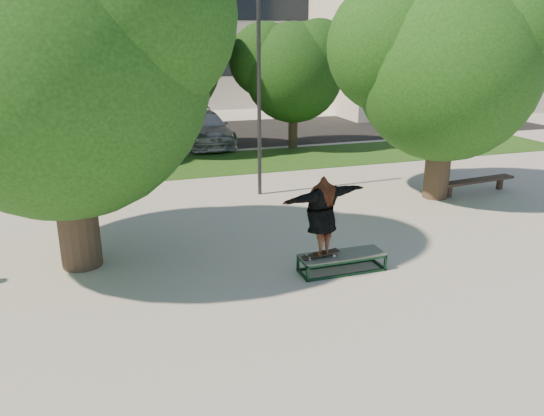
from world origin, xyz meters
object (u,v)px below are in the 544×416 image
object	(u,v)px
grind_box	(342,262)
car_silver_b	(203,128)
tree_right	(444,59)
lamppost	(259,92)
bench	(476,182)
car_grey	(175,118)
car_silver_a	(2,139)
tree_left	(53,51)
car_dark	(71,125)

from	to	relation	value
grind_box	car_silver_b	bearing A→B (deg)	90.27
tree_right	car_silver_b	distance (m)	12.04
lamppost	bench	size ratio (longest dim) A/B	2.10
tree_right	car_silver_b	bearing A→B (deg)	115.70
grind_box	car_grey	xyz separation A→B (m)	(-0.92, 17.50, 0.63)
grind_box	car_grey	bearing A→B (deg)	93.01
car_silver_a	car_grey	xyz separation A→B (m)	(7.51, 2.46, 0.18)
tree_left	car_dark	bearing A→B (deg)	91.95
tree_left	tree_right	world-z (taller)	tree_left
lamppost	car_silver_b	distance (m)	8.84
tree_right	car_grey	bearing A→B (deg)	113.61
tree_right	grind_box	size ratio (longest dim) A/B	3.62
car_silver_a	grind_box	bearing A→B (deg)	-56.93
tree_left	lamppost	xyz separation A→B (m)	(5.29, 3.91, -1.27)
tree_left	car_silver_b	distance (m)	13.95
lamppost	grind_box	size ratio (longest dim) A/B	3.39
tree_right	grind_box	world-z (taller)	tree_right
grind_box	car_silver_b	distance (m)	14.51
grind_box	car_grey	world-z (taller)	car_grey
tree_right	lamppost	world-z (taller)	tree_right
bench	car_dark	bearing A→B (deg)	125.87
car_dark	car_silver_b	distance (m)	6.46
car_silver_a	car_silver_b	world-z (taller)	car_silver_b
tree_left	bench	world-z (taller)	tree_left
tree_left	car_silver_a	bearing A→B (deg)	103.75
tree_left	lamppost	world-z (taller)	tree_left
car_dark	car_grey	bearing A→B (deg)	-9.70
car_grey	car_dark	bearing A→B (deg)	171.66
grind_box	car_silver_a	xyz separation A→B (m)	(-8.43, 15.04, 0.45)
tree_left	lamppost	size ratio (longest dim) A/B	1.16
tree_right	car_dark	bearing A→B (deg)	128.67
bench	grind_box	bearing A→B (deg)	-154.72
tree_left	car_grey	xyz separation A→B (m)	(4.35, 15.41, -3.60)
lamppost	bench	world-z (taller)	lamppost
car_silver_a	car_silver_b	size ratio (longest dim) A/B	0.75
tree_right	lamppost	distance (m)	5.36
grind_box	bench	size ratio (longest dim) A/B	0.62
car_grey	car_silver_b	bearing A→B (deg)	-82.50
grind_box	tree_left	bearing A→B (deg)	158.30
lamppost	grind_box	bearing A→B (deg)	-90.24
grind_box	bench	xyz separation A→B (m)	(6.48, 4.01, 0.18)
tree_left	grind_box	distance (m)	7.07
tree_right	car_grey	world-z (taller)	tree_right
tree_right	bench	world-z (taller)	tree_right
bench	car_grey	distance (m)	15.40
tree_left	car_dark	size ratio (longest dim) A/B	1.62
car_silver_a	car_dark	size ratio (longest dim) A/B	0.86
lamppost	car_silver_a	world-z (taller)	lamppost
bench	car_silver_b	xyz separation A→B (m)	(-6.55, 10.49, 0.36)
tree_left	bench	distance (m)	12.58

